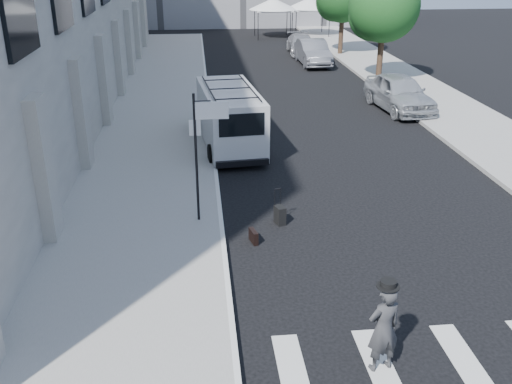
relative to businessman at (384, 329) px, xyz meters
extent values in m
plane|color=black|center=(-0.58, 3.00, -0.86)|extent=(120.00, 120.00, 0.00)
cube|color=gray|center=(-4.83, 19.00, -0.79)|extent=(4.50, 48.00, 0.15)
cube|color=gray|center=(8.42, 23.00, -0.79)|extent=(4.00, 56.00, 0.15)
cylinder|color=black|center=(-3.18, 6.20, 1.04)|extent=(0.07, 0.07, 3.50)
cube|color=white|center=(-3.18, 6.22, 1.89)|extent=(0.30, 0.03, 0.42)
cube|color=white|center=(-2.73, 6.20, 2.34)|extent=(0.85, 0.06, 0.45)
cylinder|color=black|center=(7.02, 23.00, 0.54)|extent=(0.32, 0.32, 2.80)
sphere|color=#133C16|center=(7.02, 23.00, 3.27)|extent=(3.80, 3.80, 3.80)
sphere|color=#133C16|center=(6.62, 23.60, 2.70)|extent=(2.66, 2.66, 2.66)
cylinder|color=black|center=(7.02, 32.00, 0.54)|extent=(0.32, 0.32, 2.80)
sphere|color=#133C16|center=(6.62, 32.60, 2.70)|extent=(2.66, 2.66, 2.66)
cylinder|color=black|center=(2.02, 39.60, 0.24)|extent=(0.06, 0.06, 2.20)
cylinder|color=black|center=(4.82, 39.60, 0.24)|extent=(0.06, 0.06, 2.20)
cylinder|color=black|center=(2.02, 42.40, 0.24)|extent=(0.06, 0.06, 2.20)
cylinder|color=black|center=(4.82, 42.40, 0.24)|extent=(0.06, 0.06, 2.20)
cube|color=white|center=(3.42, 41.00, 1.39)|extent=(3.00, 3.00, 0.12)
cone|color=white|center=(3.42, 41.00, 1.89)|extent=(4.00, 4.00, 0.90)
cylinder|color=black|center=(5.22, 40.10, 0.24)|extent=(0.06, 0.06, 2.20)
cylinder|color=black|center=(8.02, 40.10, 0.24)|extent=(0.06, 0.06, 2.20)
cylinder|color=black|center=(5.22, 42.90, 0.24)|extent=(0.06, 0.06, 2.20)
cylinder|color=black|center=(8.02, 42.90, 0.24)|extent=(0.06, 0.06, 2.20)
cube|color=white|center=(6.62, 41.50, 1.39)|extent=(3.00, 3.00, 0.12)
cone|color=white|center=(6.62, 41.50, 1.89)|extent=(4.00, 4.00, 0.90)
imported|color=#333335|center=(0.00, 0.00, 0.00)|extent=(0.72, 0.57, 1.72)
cube|color=black|center=(-1.80, 5.00, -0.69)|extent=(0.22, 0.46, 0.34)
cube|color=black|center=(-0.97, 6.00, -0.60)|extent=(0.32, 0.41, 0.52)
cylinder|color=black|center=(-1.10, 6.12, -0.12)|extent=(0.02, 0.02, 0.49)
cylinder|color=black|center=(-0.93, 6.18, -0.12)|extent=(0.02, 0.02, 0.49)
cube|color=black|center=(-1.02, 6.15, 0.12)|extent=(0.20, 0.09, 0.03)
cube|color=silver|center=(-1.92, 12.70, 0.34)|extent=(2.40, 5.32, 2.01)
cube|color=silver|center=(-2.19, 15.51, -0.14)|extent=(1.89, 1.03, 1.05)
cube|color=black|center=(-1.68, 10.15, 0.76)|extent=(1.53, 0.22, 0.77)
cylinder|color=black|center=(-3.00, 14.42, -0.50)|extent=(0.34, 0.75, 0.73)
cylinder|color=black|center=(-1.19, 14.60, -0.50)|extent=(0.34, 0.75, 0.73)
cylinder|color=black|center=(-2.66, 10.90, -0.50)|extent=(0.34, 0.75, 0.73)
cylinder|color=black|center=(-0.85, 11.07, -0.50)|extent=(0.34, 0.75, 0.73)
imported|color=#A0A3A8|center=(6.22, 17.28, -0.03)|extent=(2.41, 5.03, 1.66)
imported|color=slate|center=(4.42, 28.81, -0.08)|extent=(1.72, 4.79, 1.57)
imported|color=gray|center=(4.42, 33.01, -0.20)|extent=(2.05, 4.65, 1.33)
camera|label=1|loc=(-3.07, -7.95, 6.14)|focal=40.00mm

